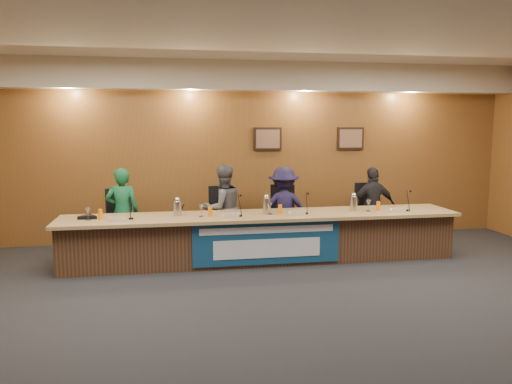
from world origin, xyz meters
The scene contains 39 objects.
floor centered at (0.00, 0.00, 0.00)m, with size 10.00×10.00×0.00m, color black.
ceiling centered at (0.00, 0.00, 3.20)m, with size 10.00×8.00×0.04m, color silver.
wall_back centered at (0.00, 4.00, 1.60)m, with size 10.00×0.04×3.20m, color brown.
soffit centered at (0.00, 3.75, 2.95)m, with size 10.00×0.50×0.50m, color beige.
dais_body centered at (0.00, 2.40, 0.35)m, with size 6.00×0.80×0.70m, color #482E1D.
dais_top centered at (0.00, 2.35, 0.72)m, with size 6.10×0.95×0.05m, color #9B7A4E.
banner centered at (0.00, 1.99, 0.38)m, with size 2.20×0.02×0.65m, color navy.
banner_text_upper centered at (0.00, 1.97, 0.58)m, with size 2.00×0.01×0.10m, color silver.
banner_text_lower centered at (0.00, 1.97, 0.30)m, with size 1.60×0.01×0.28m, color silver.
wall_photo_left centered at (0.40, 3.97, 1.85)m, with size 0.52×0.04×0.42m, color black.
wall_photo_right centered at (2.00, 3.97, 1.85)m, with size 0.52×0.04×0.42m, color black.
panelist_a centered at (-2.15, 3.05, 0.72)m, with size 0.52×0.34×1.44m, color #10532F.
panelist_b centered at (-0.54, 3.05, 0.73)m, with size 0.71×0.55×1.46m, color #4D4D51.
panelist_c centered at (0.50, 3.05, 0.70)m, with size 0.91×0.52×1.41m, color #171333.
panelist_d centered at (2.10, 3.05, 0.69)m, with size 0.81×0.34×1.38m, color black.
office_chair_a centered at (-2.15, 3.15, 0.48)m, with size 0.48×0.48×0.08m, color black.
office_chair_b centered at (-0.54, 3.15, 0.48)m, with size 0.48×0.48×0.08m, color black.
office_chair_c centered at (0.50, 3.15, 0.48)m, with size 0.48×0.48×0.08m, color black.
office_chair_d centered at (2.10, 3.15, 0.48)m, with size 0.48×0.48×0.08m, color black.
nameplate_a centered at (-2.15, 2.10, 0.80)m, with size 0.24×0.06×0.09m, color white.
microphone_a centered at (-1.96, 2.27, 0.76)m, with size 0.07×0.07×0.02m, color black.
juice_glass_a centered at (-2.40, 2.34, 0.82)m, with size 0.06×0.06×0.15m, color #FF7E00.
water_glass_a centered at (-2.56, 2.31, 0.84)m, with size 0.08×0.08×0.18m, color silver.
nameplate_b centered at (-0.52, 2.07, 0.80)m, with size 0.24×0.06×0.09m, color white.
microphone_b centered at (-0.38, 2.22, 0.76)m, with size 0.07×0.07×0.02m, color black.
juice_glass_b centered at (-0.81, 2.28, 0.82)m, with size 0.06×0.06×0.15m, color #FF7E00.
water_glass_b centered at (-0.94, 2.29, 0.84)m, with size 0.08×0.08×0.18m, color silver.
nameplate_c centered at (0.50, 2.14, 0.80)m, with size 0.24×0.06×0.09m, color white.
microphone_c centered at (0.66, 2.24, 0.76)m, with size 0.07×0.07×0.02m, color black.
juice_glass_c centered at (0.26, 2.28, 0.82)m, with size 0.06×0.06×0.15m, color #FF7E00.
water_glass_c centered at (0.11, 2.30, 0.84)m, with size 0.08×0.08×0.18m, color silver.
nameplate_d centered at (2.14, 2.13, 0.80)m, with size 0.24×0.06×0.09m, color white.
microphone_d centered at (2.31, 2.22, 0.76)m, with size 0.07×0.07×0.02m, color black.
juice_glass_d centered at (1.87, 2.32, 0.82)m, with size 0.06×0.06×0.15m, color #FF7E00.
water_glass_d centered at (1.69, 2.29, 0.84)m, with size 0.08×0.08×0.18m, color silver.
carafe_left centered at (-1.29, 2.43, 0.86)m, with size 0.13×0.13×0.22m, color silver.
carafe_mid centered at (0.06, 2.36, 0.87)m, with size 0.11×0.11×0.24m, color silver.
carafe_right centered at (1.47, 2.35, 0.87)m, with size 0.12×0.12×0.23m, color silver.
speakerphone centered at (-2.59, 2.42, 0.78)m, with size 0.32×0.32×0.05m, color black.
Camera 1 is at (-1.41, -5.06, 2.12)m, focal length 35.00 mm.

